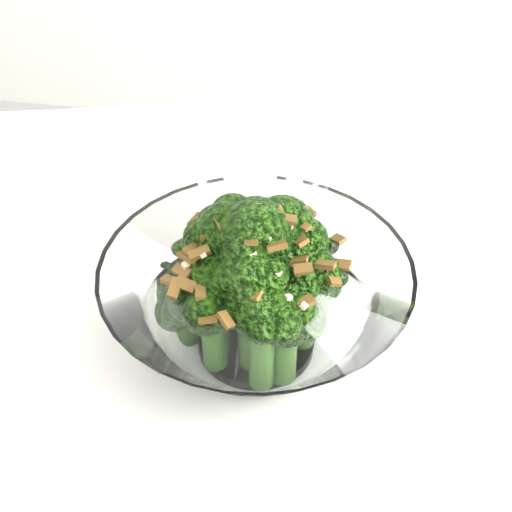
# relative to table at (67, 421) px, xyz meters

# --- Properties ---
(table) EXTENTS (1.35, 1.06, 0.75)m
(table) POSITION_rel_table_xyz_m (0.00, 0.00, 0.00)
(table) COLOR white
(table) RESTS_ON ground
(broccoli_dish) EXTENTS (0.23, 0.23, 0.14)m
(broccoli_dish) POSITION_rel_table_xyz_m (0.15, 0.05, 0.12)
(broccoli_dish) COLOR white
(broccoli_dish) RESTS_ON table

